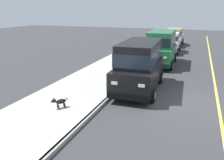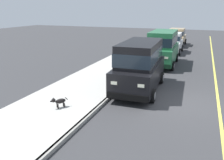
# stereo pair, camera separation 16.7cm
# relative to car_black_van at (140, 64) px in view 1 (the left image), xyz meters

# --- Properties ---
(ground_plane) EXTENTS (80.00, 80.00, 0.00)m
(ground_plane) POSITION_rel_car_black_van_xyz_m (2.22, -0.95, -1.39)
(ground_plane) COLOR #38383A
(curb) EXTENTS (0.16, 64.00, 0.14)m
(curb) POSITION_rel_car_black_van_xyz_m (-0.98, -0.95, -1.32)
(curb) COLOR gray
(curb) RESTS_ON ground
(sidewalk) EXTENTS (3.60, 64.00, 0.14)m
(sidewalk) POSITION_rel_car_black_van_xyz_m (-2.78, -0.95, -1.32)
(sidewalk) COLOR #B7B5AD
(sidewalk) RESTS_ON ground
(lane_centre_line) EXTENTS (0.12, 57.60, 0.01)m
(lane_centre_line) POSITION_rel_car_black_van_xyz_m (3.82, -0.95, -1.39)
(lane_centre_line) COLOR #E0D64C
(lane_centre_line) RESTS_ON ground
(car_black_van) EXTENTS (2.27, 4.97, 2.52)m
(car_black_van) POSITION_rel_car_black_van_xyz_m (0.00, 0.00, 0.00)
(car_black_van) COLOR black
(car_black_van) RESTS_ON ground
(car_green_van) EXTENTS (2.20, 4.93, 2.52)m
(car_green_van) POSITION_rel_car_black_van_xyz_m (0.13, 6.14, 0.00)
(car_green_van) COLOR #23663D
(car_green_van) RESTS_ON ground
(car_white_hatchback) EXTENTS (1.97, 3.81, 1.88)m
(car_white_hatchback) POSITION_rel_car_black_van_xyz_m (0.12, 11.64, -0.42)
(car_white_hatchback) COLOR white
(car_white_hatchback) RESTS_ON ground
(car_tan_sedan) EXTENTS (2.07, 4.62, 1.92)m
(car_tan_sedan) POSITION_rel_car_black_van_xyz_m (0.01, 16.42, -0.41)
(car_tan_sedan) COLOR tan
(car_tan_sedan) RESTS_ON ground
(dog_black) EXTENTS (0.50, 0.63, 0.49)m
(dog_black) POSITION_rel_car_black_van_xyz_m (-2.41, -3.78, -0.97)
(dog_black) COLOR black
(dog_black) RESTS_ON sidewalk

